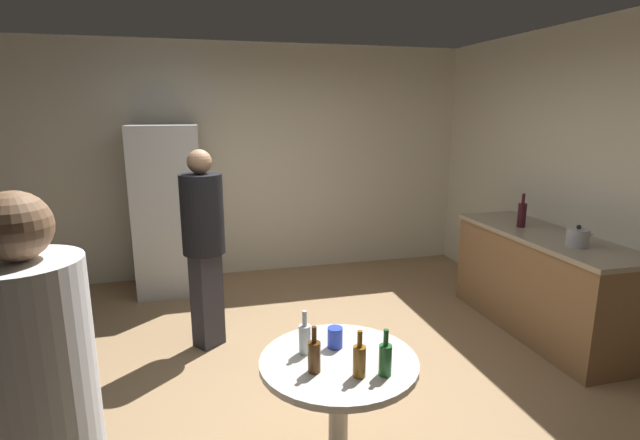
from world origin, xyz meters
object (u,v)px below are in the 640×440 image
object	(u,v)px
beer_bottle_clear	(305,338)
person_in_white_shirt	(43,418)
foreground_table	(339,378)
plastic_cup_blue	(335,337)
refrigerator	(168,210)
beer_bottle_brown	(314,355)
person_in_black_shirt	(203,235)
beer_bottle_green	(385,358)
beer_bottle_amber	(359,360)
wine_bottle_on_counter	(522,214)
kettle	(578,238)

from	to	relation	value
beer_bottle_clear	person_in_white_shirt	xyz separation A→B (m)	(-0.99, -0.71, 0.20)
foreground_table	plastic_cup_blue	world-z (taller)	plastic_cup_blue
refrigerator	beer_bottle_brown	xyz separation A→B (m)	(0.80, -3.29, -0.08)
person_in_black_shirt	person_in_white_shirt	bearing A→B (deg)	-49.79
refrigerator	beer_bottle_clear	distance (m)	3.20
foreground_table	plastic_cup_blue	size ratio (longest dim) A/B	7.27
foreground_table	beer_bottle_brown	world-z (taller)	beer_bottle_brown
refrigerator	beer_bottle_green	distance (m)	3.58
beer_bottle_amber	plastic_cup_blue	xyz separation A→B (m)	(-0.03, 0.30, -0.03)
person_in_white_shirt	person_in_black_shirt	xyz separation A→B (m)	(0.54, 2.38, -0.05)
wine_bottle_on_counter	beer_bottle_brown	xyz separation A→B (m)	(-2.37, -1.67, -0.20)
kettle	wine_bottle_on_counter	bearing A→B (deg)	90.96
person_in_white_shirt	person_in_black_shirt	world-z (taller)	person_in_white_shirt
kettle	foreground_table	world-z (taller)	kettle
wine_bottle_on_counter	person_in_white_shirt	distance (m)	4.02
refrigerator	beer_bottle_brown	size ratio (longest dim) A/B	7.83
beer_bottle_amber	person_in_black_shirt	size ratio (longest dim) A/B	0.14
beer_bottle_amber	refrigerator	bearing A→B (deg)	106.40
beer_bottle_amber	beer_bottle_clear	bearing A→B (deg)	125.13
foreground_table	beer_bottle_brown	xyz separation A→B (m)	(-0.15, -0.08, 0.19)
person_in_black_shirt	kettle	bearing A→B (deg)	36.16
refrigerator	beer_bottle_clear	xyz separation A→B (m)	(0.80, -3.10, -0.08)
foreground_table	refrigerator	bearing A→B (deg)	106.50
beer_bottle_brown	person_in_white_shirt	xyz separation A→B (m)	(-1.00, -0.52, 0.20)
beer_bottle_brown	plastic_cup_blue	xyz separation A→B (m)	(0.16, 0.21, -0.03)
plastic_cup_blue	person_in_black_shirt	xyz separation A→B (m)	(-0.62, 1.65, 0.18)
foreground_table	wine_bottle_on_counter	bearing A→B (deg)	35.51
beer_bottle_green	person_in_black_shirt	distance (m)	2.12
beer_bottle_amber	plastic_cup_blue	bearing A→B (deg)	95.76
beer_bottle_clear	person_in_white_shirt	distance (m)	1.24
beer_bottle_amber	person_in_white_shirt	bearing A→B (deg)	-160.25
plastic_cup_blue	person_in_black_shirt	size ratio (longest dim) A/B	0.07
beer_bottle_clear	beer_bottle_brown	bearing A→B (deg)	-88.94
refrigerator	kettle	bearing A→B (deg)	-35.62
beer_bottle_clear	plastic_cup_blue	bearing A→B (deg)	6.30
beer_bottle_brown	person_in_black_shirt	size ratio (longest dim) A/B	0.14
person_in_black_shirt	beer_bottle_clear	bearing A→B (deg)	-21.79
foreground_table	beer_bottle_clear	xyz separation A→B (m)	(-0.15, 0.10, 0.19)
beer_bottle_green	beer_bottle_clear	bearing A→B (deg)	136.89
refrigerator	plastic_cup_blue	world-z (taller)	refrigerator
kettle	person_in_white_shirt	distance (m)	3.71
refrigerator	kettle	size ratio (longest dim) A/B	7.38
wine_bottle_on_counter	plastic_cup_blue	bearing A→B (deg)	-146.43
beer_bottle_clear	wine_bottle_on_counter	bearing A→B (deg)	32.00
wine_bottle_on_counter	kettle	bearing A→B (deg)	-89.04
beer_bottle_green	person_in_black_shirt	bearing A→B (deg)	111.49
kettle	beer_bottle_green	world-z (taller)	kettle
person_in_black_shirt	foreground_table	bearing A→B (deg)	-18.17
beer_bottle_green	plastic_cup_blue	distance (m)	0.35
refrigerator	wine_bottle_on_counter	bearing A→B (deg)	-26.95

